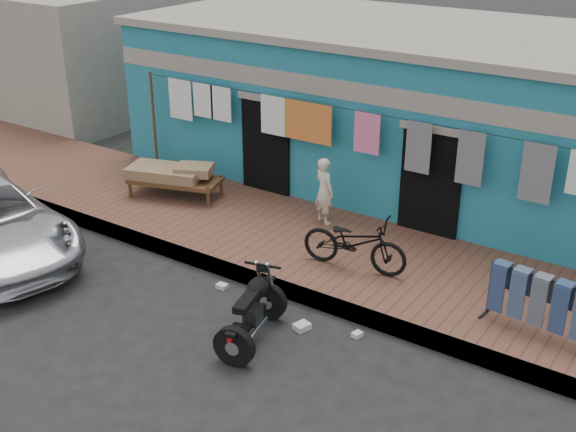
{
  "coord_description": "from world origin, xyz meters",
  "views": [
    {
      "loc": [
        5.75,
        -6.5,
        5.77
      ],
      "look_at": [
        0.0,
        2.0,
        1.15
      ],
      "focal_mm": 45.0,
      "sensor_mm": 36.0,
      "label": 1
    }
  ],
  "objects_px": {
    "motorcycle": "(252,310)",
    "jeans_rack": "(550,306)",
    "charpoy": "(175,181)",
    "bicycle": "(355,237)",
    "seated_person": "(324,191)"
  },
  "relations": [
    {
      "from": "motorcycle",
      "to": "charpoy",
      "type": "distance_m",
      "value": 5.01
    },
    {
      "from": "seated_person",
      "to": "bicycle",
      "type": "bearing_deg",
      "value": 159.1
    },
    {
      "from": "bicycle",
      "to": "motorcycle",
      "type": "distance_m",
      "value": 2.31
    },
    {
      "from": "bicycle",
      "to": "jeans_rack",
      "type": "height_order",
      "value": "bicycle"
    },
    {
      "from": "bicycle",
      "to": "motorcycle",
      "type": "relative_size",
      "value": 1.06
    },
    {
      "from": "bicycle",
      "to": "jeans_rack",
      "type": "relative_size",
      "value": 0.92
    },
    {
      "from": "bicycle",
      "to": "charpoy",
      "type": "height_order",
      "value": "bicycle"
    },
    {
      "from": "motorcycle",
      "to": "charpoy",
      "type": "bearing_deg",
      "value": 129.84
    },
    {
      "from": "motorcycle",
      "to": "jeans_rack",
      "type": "height_order",
      "value": "jeans_rack"
    },
    {
      "from": "seated_person",
      "to": "motorcycle",
      "type": "xyz_separation_m",
      "value": [
        0.98,
        -3.5,
        -0.37
      ]
    },
    {
      "from": "seated_person",
      "to": "charpoy",
      "type": "xyz_separation_m",
      "value": [
        -3.08,
        -0.57,
        -0.3
      ]
    },
    {
      "from": "seated_person",
      "to": "jeans_rack",
      "type": "xyz_separation_m",
      "value": [
        4.44,
        -1.43,
        -0.18
      ]
    },
    {
      "from": "charpoy",
      "to": "bicycle",
      "type": "bearing_deg",
      "value": -8.56
    },
    {
      "from": "bicycle",
      "to": "jeans_rack",
      "type": "xyz_separation_m",
      "value": [
        3.11,
        -0.19,
        -0.12
      ]
    },
    {
      "from": "bicycle",
      "to": "charpoy",
      "type": "relative_size",
      "value": 0.84
    }
  ]
}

